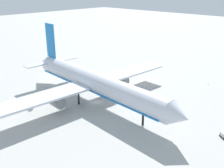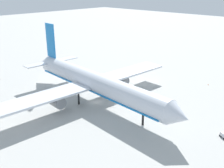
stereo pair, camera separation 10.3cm
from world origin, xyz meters
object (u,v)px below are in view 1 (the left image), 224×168
at_px(airliner, 94,82).
at_px(baggage_cart_2, 224,135).
at_px(baggage_cart_0, 58,61).
at_px(traffic_cone_0, 208,84).

xyz_separation_m(airliner, baggage_cart_2, (44.13, 8.46, -6.71)).
height_order(airliner, baggage_cart_0, airliner).
bearing_deg(airliner, baggage_cart_0, 157.65).
distance_m(airliner, baggage_cart_2, 45.43).
bearing_deg(airliner, traffic_cone_0, 63.47).
bearing_deg(traffic_cone_0, airliner, -116.53).
distance_m(baggage_cart_0, traffic_cone_0, 78.56).
bearing_deg(baggage_cart_2, airliner, -169.14).
relative_size(baggage_cart_0, traffic_cone_0, 5.99).
xyz_separation_m(baggage_cart_0, traffic_cone_0, (75.03, 23.28, -0.43)).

